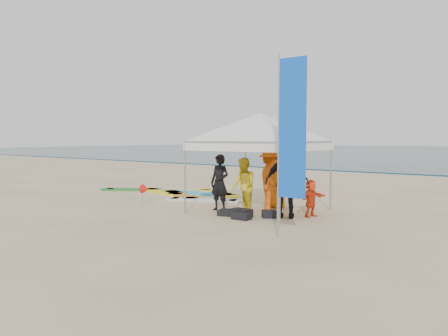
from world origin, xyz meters
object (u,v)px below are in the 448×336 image
marker_pennant (145,189)px  person_seated (311,198)px  feather_flag (291,130)px  person_black_a (220,183)px  person_yellow (244,185)px  canopy_tent (260,114)px  person_orange_a (270,180)px  person_black_b (287,182)px  surfboard_spread (181,194)px  person_orange_b (277,182)px

marker_pennant → person_seated: bearing=13.3°
person_seated → feather_flag: bearing=-149.9°
person_black_a → person_seated: 2.64m
person_seated → marker_pennant: person_seated is taller
person_yellow → canopy_tent: (0.22, 0.48, 2.00)m
canopy_tent → marker_pennant: (-3.53, -1.07, -2.28)m
person_black_a → person_seated: person_black_a is taller
person_yellow → person_orange_a: person_orange_a is taller
canopy_tent → person_seated: bearing=5.0°
person_black_b → surfboard_spread: bearing=-43.1°
person_orange_a → feather_flag: (2.12, -2.76, 1.34)m
person_black_b → canopy_tent: (-1.11, 0.44, 1.82)m
person_seated → canopy_tent: (-1.52, -0.13, 2.27)m
person_orange_a → person_orange_b: 0.69m
person_orange_b → feather_flag: 4.37m
person_black_b → feather_flag: size_ratio=0.50×
person_black_b → surfboard_spread: size_ratio=0.31×
person_black_b → canopy_tent: canopy_tent is taller
canopy_tent → feather_flag: bearing=-47.3°
person_yellow → person_seated: bearing=56.2°
feather_flag → surfboard_spread: feather_flag is taller
person_black_a → marker_pennant: 2.59m
canopy_tent → marker_pennant: size_ratio=6.62×
surfboard_spread → feather_flag: bearing=-30.9°
person_black_a → person_orange_b: (1.04, 1.44, -0.03)m
person_black_b → canopy_tent: bearing=-45.7°
person_yellow → surfboard_spread: (-4.08, 1.92, -0.74)m
person_black_a → marker_pennant: bearing=-169.0°
person_seated → surfboard_spread: size_ratio=0.16×
person_yellow → marker_pennant: bearing=-133.2°
person_black_a → feather_flag: (3.34, -1.98, 1.44)m
person_orange_b → person_seated: person_orange_b is taller
person_seated → canopy_tent: bearing=108.4°
person_yellow → person_seated: (1.74, 0.62, -0.28)m
person_seated → feather_flag: feather_flag is taller
person_black_b → marker_pennant: 4.70m
person_black_b → marker_pennant: (-4.64, -0.62, -0.46)m
person_orange_b → surfboard_spread: (-4.33, 0.54, -0.75)m
feather_flag → person_orange_a: bearing=127.5°
person_black_a → surfboard_spread: size_ratio=0.26×
person_seated → feather_flag: (0.80, -2.65, 1.75)m
person_black_b → person_yellow: bearing=-22.2°
canopy_tent → marker_pennant: bearing=-163.2°
person_yellow → person_seated: person_yellow is taller
person_orange_a → feather_flag: feather_flag is taller
person_orange_b → person_seated: (1.49, -0.77, -0.29)m
canopy_tent → surfboard_spread: bearing=161.5°
surfboard_spread → person_orange_b: bearing=-7.0°
person_orange_b → person_yellow: bearing=72.7°
person_black_b → person_orange_a: bearing=-61.2°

